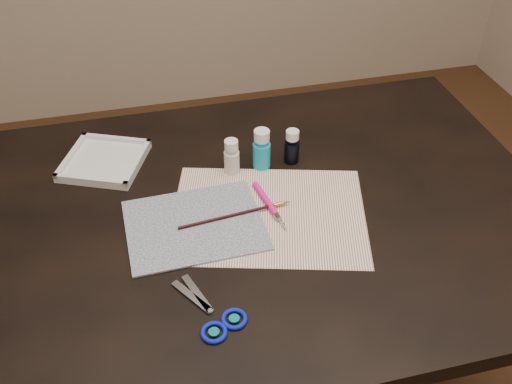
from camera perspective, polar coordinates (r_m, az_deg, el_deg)
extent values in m
cube|color=black|center=(1.50, 0.00, -12.54)|extent=(1.30, 0.90, 0.75)
cube|color=white|center=(1.21, 1.28, -2.24)|extent=(0.48, 0.41, 0.00)
cube|color=black|center=(1.19, -6.16, -3.29)|extent=(0.29, 0.23, 0.00)
cylinder|color=silver|center=(1.30, -2.45, 3.56)|extent=(0.04, 0.04, 0.09)
cylinder|color=#169ABD|center=(1.31, 0.57, 4.32)|extent=(0.04, 0.04, 0.10)
cylinder|color=black|center=(1.34, 3.61, 4.59)|extent=(0.05, 0.05, 0.09)
cube|color=silver|center=(1.39, -14.93, 3.08)|extent=(0.23, 0.23, 0.02)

